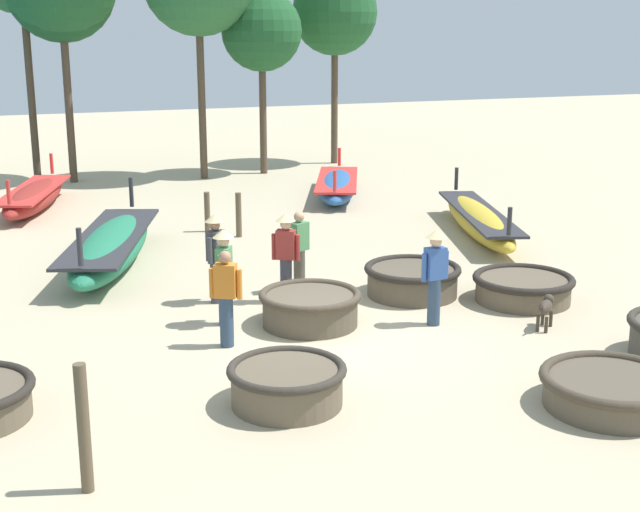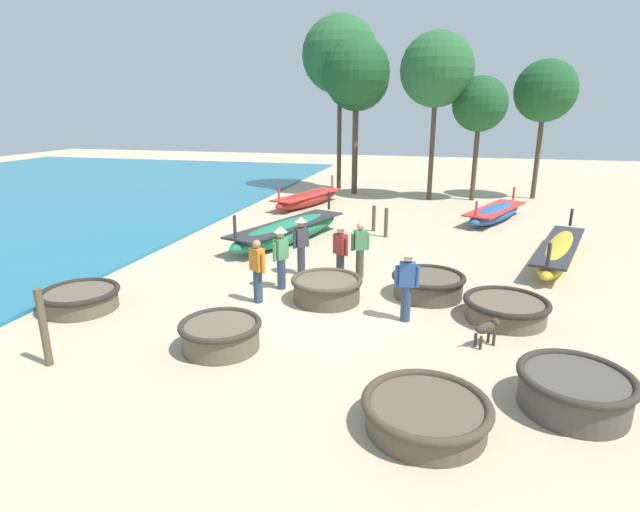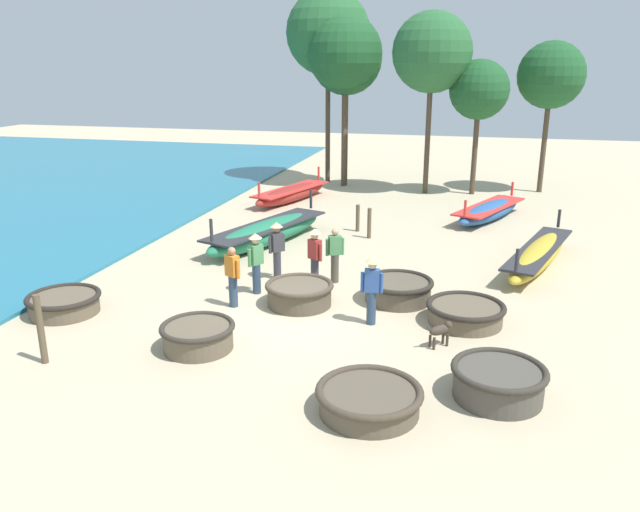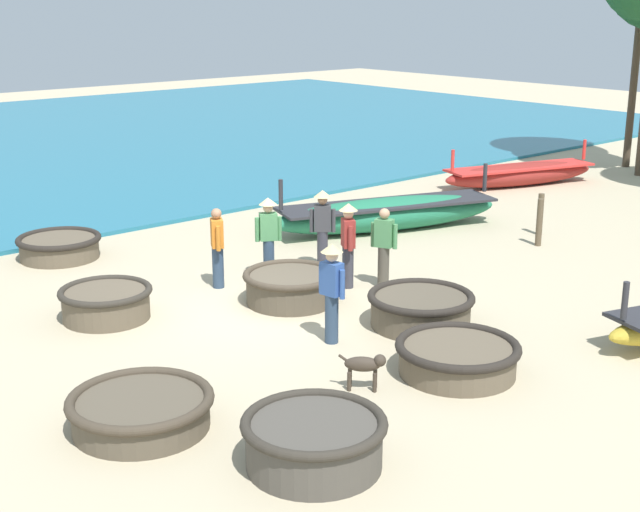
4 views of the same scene
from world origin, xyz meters
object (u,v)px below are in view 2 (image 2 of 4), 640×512
object	(u,v)px
fisherman_standing_right	(360,249)
tree_leftmost	(356,73)
fisherman_hauling	(257,270)
mooring_post_inland	(44,328)
coracle_tilted	(506,308)
tree_tall_back	(480,105)
long_boat_white_hull	(559,251)
fisherman_standing_left	(281,254)
coracle_upturned	(426,412)
tree_left_mid	(437,70)
mooring_post_shoreline	(386,223)
tree_right_mid	(545,91)
coracle_far_right	(574,389)
tree_rightmost	(357,78)
dog	(487,328)
coracle_nearest	(80,298)
fisherman_by_coracle	(407,280)
mooring_post_mid_beach	(374,218)
long_boat_ochre_hull	(308,199)
long_boat_blue_hull	(495,213)
fisherman_crouching	(301,242)
long_boat_red_hull	(288,231)
coracle_far_left	(428,284)
coracle_weathered	(327,288)
coracle_front_right	(221,334)

from	to	relation	value
fisherman_standing_right	tree_leftmost	world-z (taller)	tree_leftmost
fisherman_hauling	mooring_post_inland	distance (m)	4.68
coracle_tilted	tree_tall_back	xyz separation A→B (m)	(-0.12, 15.64, 4.45)
long_boat_white_hull	fisherman_standing_left	xyz separation A→B (m)	(-7.51, -4.30, 0.60)
coracle_upturned	tree_left_mid	distance (m)	20.73
mooring_post_shoreline	tree_right_mid	bearing A→B (deg)	57.18
coracle_far_right	tree_rightmost	world-z (taller)	tree_rightmost
dog	fisherman_standing_left	bearing A→B (deg)	156.93
coracle_nearest	fisherman_standing_left	world-z (taller)	fisherman_standing_left
fisherman_by_coracle	mooring_post_shoreline	bearing A→B (deg)	100.19
coracle_far_right	tree_right_mid	bearing A→B (deg)	83.49
mooring_post_mid_beach	tree_right_mid	bearing A→B (deg)	52.62
long_boat_ochre_hull	long_boat_blue_hull	bearing A→B (deg)	-8.35
coracle_tilted	mooring_post_inland	distance (m)	9.38
fisherman_standing_right	mooring_post_inland	bearing A→B (deg)	-126.88
mooring_post_inland	mooring_post_mid_beach	bearing A→B (deg)	70.13
coracle_nearest	coracle_far_right	bearing A→B (deg)	-8.85
fisherman_standing_left	mooring_post_inland	bearing A→B (deg)	-120.38
fisherman_by_coracle	fisherman_crouching	bearing A→B (deg)	141.07
coracle_nearest	long_boat_red_hull	xyz separation A→B (m)	(2.87, 7.05, 0.13)
long_boat_blue_hull	long_boat_red_hull	size ratio (longest dim) A/B	0.83
fisherman_crouching	tree_rightmost	distance (m)	15.37
long_boat_ochre_hull	fisherman_by_coracle	size ratio (longest dim) A/B	3.10
long_boat_red_hull	fisherman_standing_left	bearing A→B (deg)	-74.49
coracle_nearest	coracle_far_right	world-z (taller)	coracle_far_right
mooring_post_shoreline	fisherman_standing_left	bearing A→B (deg)	-107.89
fisherman_standing_left	tree_left_mid	world-z (taller)	tree_left_mid
dog	long_boat_white_hull	bearing A→B (deg)	68.61
long_boat_ochre_hull	mooring_post_inland	xyz separation A→B (m)	(-0.46, -16.20, 0.39)
fisherman_standing_left	tree_rightmost	distance (m)	16.55
tree_leftmost	tree_rightmost	distance (m)	0.37
fisherman_crouching	fisherman_by_coracle	distance (m)	4.04
tree_rightmost	fisherman_standing_left	bearing A→B (deg)	-86.69
fisherman_crouching	fisherman_hauling	distance (m)	2.34
coracle_far_left	coracle_tilted	bearing A→B (deg)	-31.64
fisherman_crouching	coracle_tilted	bearing A→B (deg)	-20.26
coracle_upturned	tree_right_mid	size ratio (longest dim) A/B	0.28
fisherman_by_coracle	coracle_far_right	bearing A→B (deg)	-44.60
coracle_far_left	long_boat_ochre_hull	distance (m)	12.54
tree_tall_back	coracle_weathered	bearing A→B (deg)	-104.54
fisherman_crouching	fisherman_standing_right	bearing A→B (deg)	3.85
coracle_upturned	tree_right_mid	xyz separation A→B (m)	(4.54, 21.37, 5.08)
coracle_upturned	mooring_post_mid_beach	world-z (taller)	mooring_post_mid_beach
long_boat_ochre_hull	fisherman_hauling	xyz separation A→B (m)	(2.17, -12.33, 0.48)
fisherman_crouching	tree_tall_back	bearing A→B (deg)	69.23
coracle_upturned	tree_left_mid	world-z (taller)	tree_left_mid
coracle_front_right	tree_leftmost	xyz separation A→B (m)	(-0.84, 18.95, 6.01)
fisherman_hauling	tree_tall_back	bearing A→B (deg)	70.64
coracle_far_left	long_boat_red_hull	xyz separation A→B (m)	(-5.01, 4.20, 0.09)
mooring_post_shoreline	tree_left_mid	bearing A→B (deg)	81.86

